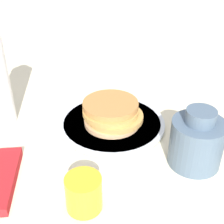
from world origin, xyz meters
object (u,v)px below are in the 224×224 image
pancake_stack (112,113)px  cream_jug (197,141)px  plate (112,123)px  juice_glass (84,193)px

pancake_stack → cream_jug: (-0.18, -0.14, 0.02)m
plate → juice_glass: bearing=154.7°
plate → cream_jug: (-0.18, -0.13, 0.05)m
plate → pancake_stack: 0.03m
pancake_stack → juice_glass: juice_glass is taller
plate → cream_jug: cream_jug is taller
juice_glass → cream_jug: 0.26m
plate → juice_glass: 0.27m
pancake_stack → juice_glass: (-0.24, 0.11, -0.00)m
juice_glass → pancake_stack: bearing=-25.3°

